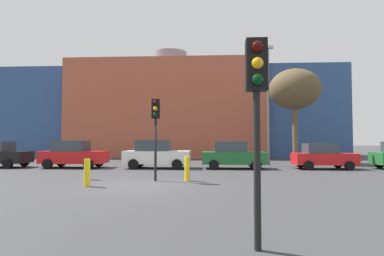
# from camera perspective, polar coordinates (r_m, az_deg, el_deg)

# --- Properties ---
(ground_plane) EXTENTS (200.00, 200.00, 0.00)m
(ground_plane) POSITION_cam_1_polar(r_m,az_deg,el_deg) (13.00, -9.69, -10.51)
(ground_plane) COLOR #38383A
(building_backdrop) EXTENTS (38.59, 11.53, 12.65)m
(building_backdrop) POSITION_cam_1_polar(r_m,az_deg,el_deg) (37.05, -4.08, 2.86)
(building_backdrop) COLOR #B2563D
(building_backdrop) RESTS_ON ground_plane
(parked_car_1) EXTENTS (4.24, 2.08, 1.84)m
(parked_car_1) POSITION_cam_1_polar(r_m,az_deg,el_deg) (22.02, -21.49, -4.64)
(parked_car_1) COLOR red
(parked_car_1) RESTS_ON ground_plane
(parked_car_2) EXTENTS (4.35, 2.13, 1.88)m
(parked_car_2) POSITION_cam_1_polar(r_m,az_deg,el_deg) (20.34, -6.72, -4.93)
(parked_car_2) COLOR white
(parked_car_2) RESTS_ON ground_plane
(parked_car_3) EXTENTS (4.13, 2.03, 1.79)m
(parked_car_3) POSITION_cam_1_polar(r_m,az_deg,el_deg) (20.12, 7.72, -5.08)
(parked_car_3) COLOR #1E662D
(parked_car_3) RESTS_ON ground_plane
(parked_car_4) EXTENTS (3.84, 1.89, 1.66)m
(parked_car_4) POSITION_cam_1_polar(r_m,az_deg,el_deg) (21.39, 23.48, -4.92)
(parked_car_4) COLOR red
(parked_car_4) RESTS_ON ground_plane
(traffic_light_near_right) EXTENTS (0.36, 0.36, 3.59)m
(traffic_light_near_right) POSITION_cam_1_polar(r_m,az_deg,el_deg) (5.30, 12.13, 6.38)
(traffic_light_near_right) COLOR black
(traffic_light_near_right) RESTS_ON ground_plane
(traffic_light_island) EXTENTS (0.36, 0.36, 3.76)m
(traffic_light_island) POSITION_cam_1_polar(r_m,az_deg,el_deg) (13.99, -6.89, 1.42)
(traffic_light_island) COLOR black
(traffic_light_island) RESTS_ON ground_plane
(bare_tree_0) EXTENTS (4.19, 4.19, 7.81)m
(bare_tree_0) POSITION_cam_1_polar(r_m,az_deg,el_deg) (26.71, 18.80, 6.86)
(bare_tree_0) COLOR brown
(bare_tree_0) RESTS_ON ground_plane
(bollard_yellow_0) EXTENTS (0.24, 0.24, 1.11)m
(bollard_yellow_0) POSITION_cam_1_polar(r_m,az_deg,el_deg) (12.98, -19.22, -7.97)
(bollard_yellow_0) COLOR yellow
(bollard_yellow_0) RESTS_ON ground_plane
(bollard_yellow_1) EXTENTS (0.24, 0.24, 0.94)m
(bollard_yellow_1) POSITION_cam_1_polar(r_m,az_deg,el_deg) (15.26, -19.19, -7.43)
(bollard_yellow_1) COLOR yellow
(bollard_yellow_1) RESTS_ON ground_plane
(bollard_yellow_2) EXTENTS (0.24, 0.24, 1.12)m
(bollard_yellow_2) POSITION_cam_1_polar(r_m,az_deg,el_deg) (13.90, -0.93, -7.69)
(bollard_yellow_2) COLOR yellow
(bollard_yellow_2) RESTS_ON ground_plane
(street_lamp) EXTENTS (0.80, 0.24, 8.91)m
(street_lamp) POSITION_cam_1_polar(r_m,az_deg,el_deg) (23.15, 14.22, 5.50)
(street_lamp) COLOR #59595E
(street_lamp) RESTS_ON ground_plane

